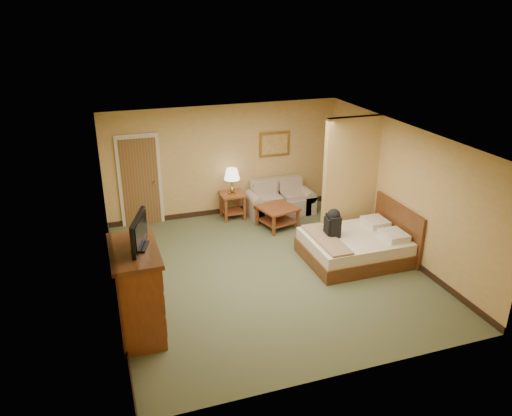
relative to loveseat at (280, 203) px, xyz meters
name	(u,v)px	position (x,y,z in m)	size (l,w,h in m)	color
floor	(268,271)	(-1.23, -2.57, -0.26)	(6.00, 6.00, 0.00)	#515839
ceiling	(269,136)	(-1.23, -2.57, 2.34)	(6.00, 6.00, 0.00)	white
back_wall	(224,161)	(-1.23, 0.43, 1.04)	(5.50, 0.02, 2.60)	tan
left_wall	(110,227)	(-3.98, -2.57, 1.04)	(0.02, 6.00, 2.60)	tan
right_wall	(401,190)	(1.52, -2.57, 1.04)	(0.02, 6.00, 2.60)	tan
partition	(350,179)	(0.92, -1.64, 1.04)	(1.20, 0.15, 2.60)	tan
door	(140,181)	(-3.18, 0.40, 0.77)	(0.94, 0.16, 2.10)	beige
baseboard	(226,210)	(-1.23, 0.42, -0.20)	(5.50, 0.02, 0.12)	black
loveseat	(280,203)	(0.00, 0.00, 0.00)	(1.60, 0.74, 0.81)	tan
side_table	(232,202)	(-1.15, 0.08, 0.14)	(0.55, 0.55, 0.61)	brown
table_lamp	(232,175)	(-1.15, 0.08, 0.80)	(0.36, 0.36, 0.60)	#A1853B
coffee_table	(277,213)	(-0.35, -0.76, 0.09)	(0.93, 0.93, 0.49)	brown
wall_picture	(274,144)	(0.00, 0.40, 1.34)	(0.76, 0.04, 0.59)	#B78E3F
dresser	(138,290)	(-3.70, -3.69, 0.45)	(0.69, 1.32, 1.41)	brown
tv	(139,233)	(-3.60, -3.69, 1.38)	(0.31, 0.78, 0.49)	black
bed	(357,246)	(0.59, -2.67, 0.02)	(1.93, 1.61, 1.04)	#502812
backpack	(333,222)	(0.12, -2.51, 0.54)	(0.25, 0.33, 0.55)	black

